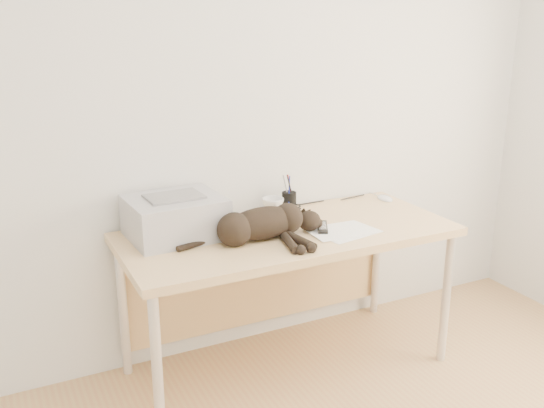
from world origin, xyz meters
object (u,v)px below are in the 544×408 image
desk (280,250)px  printer (175,217)px  cat (260,226)px  pen_cup (289,201)px  mouse (385,196)px  mug (273,208)px

desk → printer: (-0.51, 0.07, 0.23)m
cat → pen_cup: pen_cup is taller
desk → cat: (-0.18, -0.15, 0.20)m
mouse → cat: bearing=-160.3°
printer → mouse: printer is taller
desk → pen_cup: (0.14, 0.18, 0.19)m
pen_cup → desk: bearing=-128.7°
desk → printer: size_ratio=3.65×
cat → mouse: size_ratio=6.01×
mug → mouse: 0.70m
cat → desk: bearing=39.3°
pen_cup → mouse: pen_cup is taller
cat → mug: 0.33m
printer → mouse: bearing=2.5°
mug → desk: bearing=-99.4°
mug → mouse: bearing=0.4°
desk → printer: bearing=172.0°
cat → mouse: 0.94m
printer → mug: size_ratio=3.99×
mug → printer: bearing=-174.7°
mug → pen_cup: pen_cup is taller
pen_cup → cat: bearing=-134.7°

